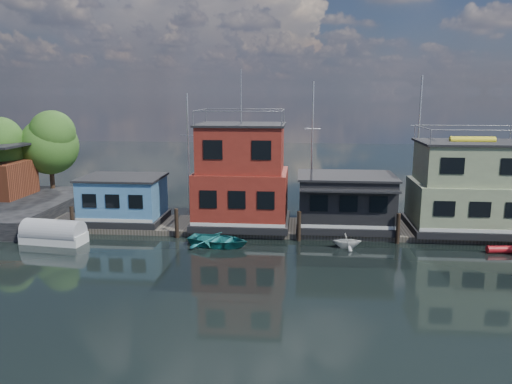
# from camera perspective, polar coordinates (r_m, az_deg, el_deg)

# --- Properties ---
(ground) EXTENTS (160.00, 160.00, 0.00)m
(ground) POSITION_cam_1_polar(r_m,az_deg,el_deg) (28.06, 13.11, -11.16)
(ground) COLOR black
(ground) RESTS_ON ground
(dock) EXTENTS (48.00, 5.00, 0.40)m
(dock) POSITION_cam_1_polar(r_m,az_deg,el_deg) (39.29, 10.80, -4.20)
(dock) COLOR #595147
(dock) RESTS_ON ground
(houseboat_blue) EXTENTS (6.40, 4.90, 3.66)m
(houseboat_blue) POSITION_cam_1_polar(r_m,az_deg,el_deg) (41.10, -14.92, -0.82)
(houseboat_blue) COLOR black
(houseboat_blue) RESTS_ON dock
(houseboat_red) EXTENTS (7.40, 5.90, 11.86)m
(houseboat_red) POSITION_cam_1_polar(r_m,az_deg,el_deg) (38.51, -1.67, 1.64)
(houseboat_red) COLOR black
(houseboat_red) RESTS_ON dock
(houseboat_dark) EXTENTS (7.40, 6.10, 4.06)m
(houseboat_dark) POSITION_cam_1_polar(r_m,az_deg,el_deg) (38.69, 10.19, -1.04)
(houseboat_dark) COLOR black
(houseboat_dark) RESTS_ON dock
(houseboat_green) EXTENTS (8.40, 5.90, 7.03)m
(houseboat_green) POSITION_cam_1_polar(r_m,az_deg,el_deg) (40.29, 23.10, 0.36)
(houseboat_green) COLOR black
(houseboat_green) RESTS_ON dock
(pilings) EXTENTS (42.28, 0.28, 2.20)m
(pilings) POSITION_cam_1_polar(r_m,az_deg,el_deg) (36.33, 10.74, -4.01)
(pilings) COLOR #2D2116
(pilings) RESTS_ON ground
(background_masts) EXTENTS (36.40, 0.16, 12.00)m
(background_masts) POSITION_cam_1_polar(r_m,az_deg,el_deg) (44.82, 16.41, 4.43)
(background_masts) COLOR silver
(background_masts) RESTS_ON ground
(red_kayak) EXTENTS (3.45, 0.90, 0.50)m
(red_kayak) POSITION_cam_1_polar(r_m,az_deg,el_deg) (37.78, 27.24, -5.85)
(red_kayak) COLOR red
(red_kayak) RESTS_ON ground
(tarp_runabout) EXTENTS (4.69, 2.31, 1.83)m
(tarp_runabout) POSITION_cam_1_polar(r_m,az_deg,el_deg) (38.48, -22.14, -4.44)
(tarp_runabout) COLOR white
(tarp_runabout) RESTS_ON ground
(dinghy_white) EXTENTS (2.14, 1.89, 1.06)m
(dinghy_white) POSITION_cam_1_polar(r_m,az_deg,el_deg) (35.12, 10.35, -5.50)
(dinghy_white) COLOR white
(dinghy_white) RESTS_ON ground
(dinghy_teal) EXTENTS (4.91, 3.99, 0.89)m
(dinghy_teal) POSITION_cam_1_polar(r_m,az_deg,el_deg) (35.09, -4.34, -5.50)
(dinghy_teal) COLOR teal
(dinghy_teal) RESTS_ON ground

